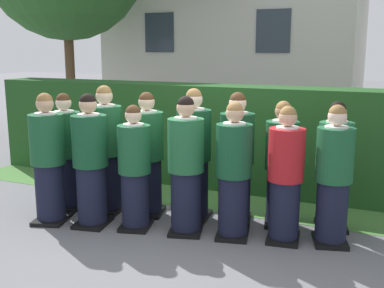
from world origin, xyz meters
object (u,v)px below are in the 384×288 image
(student_rear_row_2, at_px, (148,157))
(student_rear_row_4, at_px, (237,161))
(student_front_row_4, at_px, (234,174))
(student_rear_row_3, at_px, (194,158))
(student_front_row_1, at_px, (91,164))
(student_rear_row_1, at_px, (106,152))
(student_in_red_blazer, at_px, (285,178))
(student_front_row_0, at_px, (48,162))
(student_rear_row_5, at_px, (281,167))
(student_front_row_2, at_px, (135,171))
(student_front_row_3, at_px, (186,169))
(student_rear_row_6, at_px, (334,169))
(student_rear_row_0, at_px, (66,155))
(student_front_row_6, at_px, (334,179))

(student_rear_row_2, relative_size, student_rear_row_4, 0.99)
(student_front_row_4, xyz_separation_m, student_rear_row_3, (-0.68, 0.39, 0.05))
(student_front_row_1, relative_size, student_rear_row_2, 1.01)
(student_rear_row_1, distance_m, student_rear_row_3, 1.22)
(student_in_red_blazer, height_order, student_rear_row_1, student_rear_row_1)
(student_front_row_0, relative_size, student_rear_row_5, 1.06)
(student_in_red_blazer, relative_size, student_rear_row_4, 0.94)
(student_front_row_2, relative_size, student_front_row_3, 0.93)
(student_front_row_2, distance_m, student_rear_row_2, 0.52)
(student_rear_row_1, height_order, student_rear_row_6, student_rear_row_1)
(student_front_row_2, xyz_separation_m, student_in_red_blazer, (1.78, 0.35, 0.02))
(student_rear_row_4, bearing_deg, student_rear_row_3, -167.83)
(student_rear_row_0, distance_m, student_rear_row_4, 2.35)
(student_rear_row_3, bearing_deg, student_rear_row_0, -168.49)
(student_rear_row_4, height_order, student_rear_row_5, student_rear_row_4)
(student_front_row_2, bearing_deg, student_rear_row_3, 49.73)
(student_front_row_4, relative_size, student_front_row_6, 1.01)
(student_front_row_3, relative_size, student_rear_row_0, 1.03)
(student_rear_row_6, bearing_deg, student_rear_row_2, -168.72)
(student_rear_row_6, bearing_deg, student_in_red_blazer, -126.26)
(student_rear_row_4, relative_size, student_rear_row_5, 1.06)
(student_in_red_blazer, relative_size, student_rear_row_6, 0.99)
(student_rear_row_6, bearing_deg, student_rear_row_5, -167.29)
(student_front_row_4, height_order, student_rear_row_6, student_front_row_4)
(student_front_row_2, height_order, student_rear_row_0, student_rear_row_0)
(student_front_row_3, height_order, student_rear_row_2, student_front_row_3)
(student_rear_row_2, relative_size, student_rear_row_3, 0.96)
(student_front_row_2, relative_size, student_rear_row_1, 0.89)
(student_rear_row_2, height_order, student_rear_row_4, student_rear_row_4)
(student_front_row_0, bearing_deg, student_rear_row_0, 103.63)
(student_front_row_4, bearing_deg, student_front_row_1, -168.47)
(student_front_row_2, bearing_deg, student_front_row_6, 12.10)
(student_in_red_blazer, relative_size, student_rear_row_0, 0.98)
(student_front_row_4, xyz_separation_m, student_front_row_6, (1.09, 0.26, -0.00))
(student_front_row_3, xyz_separation_m, student_rear_row_2, (-0.73, 0.38, -0.01))
(student_front_row_1, relative_size, student_rear_row_0, 1.03)
(student_front_row_3, xyz_separation_m, student_in_red_blazer, (1.15, 0.22, -0.04))
(student_front_row_6, relative_size, student_rear_row_5, 1.02)
(student_rear_row_0, relative_size, student_rear_row_3, 0.94)
(student_rear_row_6, bearing_deg, student_rear_row_4, -168.24)
(student_front_row_0, distance_m, student_rear_row_2, 1.27)
(student_rear_row_2, bearing_deg, student_front_row_0, -143.16)
(student_rear_row_0, bearing_deg, student_front_row_1, -29.64)
(student_front_row_3, distance_m, student_front_row_6, 1.70)
(student_front_row_1, height_order, student_front_row_4, student_front_row_1)
(student_rear_row_0, xyz_separation_m, student_rear_row_4, (2.30, 0.48, 0.03))
(student_front_row_1, xyz_separation_m, student_rear_row_6, (2.79, 1.11, -0.04))
(student_in_red_blazer, distance_m, student_rear_row_2, 1.89)
(student_front_row_1, bearing_deg, student_rear_row_1, 102.69)
(student_front_row_4, distance_m, student_rear_row_6, 1.28)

